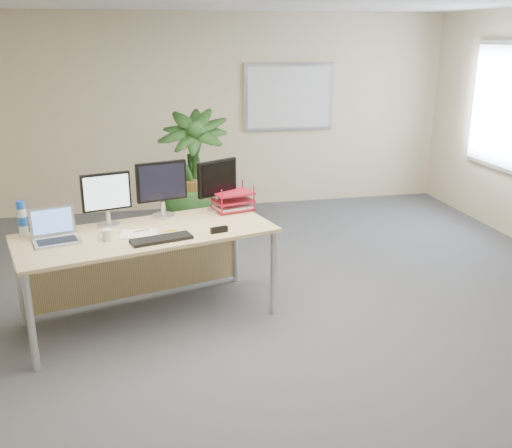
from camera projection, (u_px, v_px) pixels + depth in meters
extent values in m
plane|color=#444449|center=(271.00, 340.00, 4.66)|extent=(8.00, 8.00, 0.00)
cube|color=beige|center=(205.00, 113.00, 7.96)|extent=(7.00, 0.04, 2.70)
cube|color=silver|center=(289.00, 97.00, 8.11)|extent=(1.30, 0.03, 0.95)
cube|color=silver|center=(289.00, 97.00, 8.09)|extent=(1.20, 0.01, 0.85)
cube|color=silver|center=(502.00, 106.00, 7.01)|extent=(0.03, 1.30, 1.55)
cube|color=silver|center=(501.00, 107.00, 7.00)|extent=(0.01, 1.20, 1.45)
cube|color=tan|center=(146.00, 234.00, 4.76)|extent=(2.27, 1.41, 0.03)
cube|color=tan|center=(136.00, 262.00, 5.24)|extent=(1.94, 0.54, 0.66)
cylinder|color=silver|center=(31.00, 323.00, 4.12)|extent=(0.06, 0.06, 0.78)
cylinder|color=silver|center=(274.00, 273.00, 4.99)|extent=(0.06, 0.06, 0.78)
cylinder|color=silver|center=(19.00, 283.00, 4.78)|extent=(0.06, 0.06, 0.78)
cylinder|color=silver|center=(235.00, 245.00, 5.66)|extent=(0.06, 0.06, 0.78)
imported|color=#173714|center=(194.00, 184.00, 6.59)|extent=(1.05, 1.05, 1.50)
cylinder|color=silver|center=(109.00, 224.00, 4.92)|extent=(0.19, 0.19, 0.02)
cylinder|color=silver|center=(108.00, 217.00, 4.89)|extent=(0.04, 0.04, 0.11)
cube|color=black|center=(106.00, 192.00, 4.82)|extent=(0.41, 0.14, 0.32)
cube|color=silver|center=(107.00, 192.00, 4.80)|extent=(0.37, 0.10, 0.28)
cylinder|color=silver|center=(163.00, 216.00, 5.15)|extent=(0.21, 0.21, 0.02)
cylinder|color=silver|center=(163.00, 208.00, 5.13)|extent=(0.04, 0.04, 0.12)
cube|color=black|center=(161.00, 181.00, 5.05)|extent=(0.45, 0.16, 0.35)
cube|color=black|center=(162.00, 182.00, 5.03)|extent=(0.40, 0.11, 0.31)
cylinder|color=silver|center=(218.00, 209.00, 5.36)|extent=(0.19, 0.19, 0.02)
cylinder|color=silver|center=(218.00, 202.00, 5.34)|extent=(0.04, 0.04, 0.12)
cube|color=black|center=(217.00, 178.00, 5.26)|extent=(0.39, 0.25, 0.33)
cube|color=black|center=(219.00, 178.00, 5.25)|extent=(0.34, 0.20, 0.29)
cube|color=#B8B8BC|center=(57.00, 241.00, 4.51)|extent=(0.40, 0.33, 0.02)
cube|color=black|center=(57.00, 240.00, 4.49)|extent=(0.33, 0.23, 0.00)
cube|color=#B8B8BC|center=(52.00, 221.00, 4.60)|extent=(0.35, 0.15, 0.23)
cube|color=#5F97F5|center=(52.00, 221.00, 4.59)|extent=(0.31, 0.12, 0.19)
cube|color=black|center=(162.00, 239.00, 4.55)|extent=(0.51, 0.28, 0.03)
cylinder|color=silver|center=(107.00, 235.00, 4.54)|extent=(0.08, 0.08, 0.09)
torus|color=silver|center=(101.00, 235.00, 4.54)|extent=(0.06, 0.03, 0.06)
cube|color=white|center=(139.00, 234.00, 4.69)|extent=(0.31, 0.24, 0.01)
cylinder|color=orange|center=(142.00, 230.00, 4.74)|extent=(0.13, 0.07, 0.01)
cylinder|color=yellow|center=(170.00, 230.00, 4.77)|extent=(0.11, 0.04, 0.01)
cylinder|color=silver|center=(23.00, 222.00, 4.63)|extent=(0.07, 0.07, 0.23)
cylinder|color=blue|center=(20.00, 205.00, 4.58)|extent=(0.07, 0.07, 0.06)
cylinder|color=blue|center=(23.00, 221.00, 4.63)|extent=(0.08, 0.08, 0.07)
cube|color=maroon|center=(233.00, 208.00, 5.36)|extent=(0.42, 0.35, 0.02)
cube|color=maroon|center=(233.00, 201.00, 5.34)|extent=(0.42, 0.35, 0.02)
cube|color=maroon|center=(233.00, 193.00, 5.31)|extent=(0.42, 0.35, 0.02)
cube|color=white|center=(233.00, 207.00, 5.35)|extent=(0.38, 0.31, 0.02)
cube|color=black|center=(219.00, 230.00, 4.73)|extent=(0.15, 0.08, 0.05)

